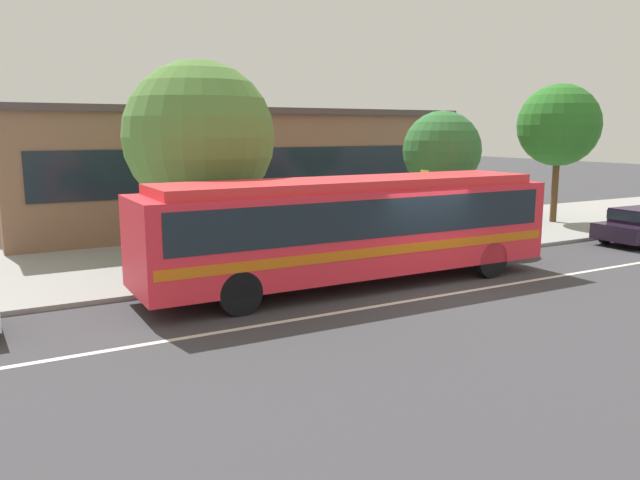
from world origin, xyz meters
TOP-DOWN VIEW (x-y plane):
  - ground_plane at (0.00, 0.00)m, footprint 120.00×120.00m
  - sidewalk_slab at (0.00, 6.52)m, footprint 60.00×8.00m
  - lane_stripe_center at (0.00, -0.80)m, footprint 56.00×0.16m
  - transit_bus at (-1.48, 1.17)m, footprint 11.23×2.56m
  - pedestrian_waiting_near_sign at (-0.24, 3.53)m, footprint 0.41×0.41m
  - pedestrian_walking_along_curb at (1.19, 4.13)m, footprint 0.43×0.43m
  - bus_stop_sign at (2.47, 3.22)m, footprint 0.09×0.44m
  - street_tree_near_stop at (-4.28, 4.90)m, footprint 4.26×4.26m
  - street_tree_mid_block at (4.38, 4.69)m, footprint 2.73×2.73m
  - street_tree_far_end at (11.81, 6.01)m, footprint 3.43×3.43m
  - station_building at (-0.28, 12.34)m, footprint 18.37×6.44m

SIDE VIEW (x-z plane):
  - ground_plane at x=0.00m, z-range 0.00..0.00m
  - lane_stripe_center at x=0.00m, z-range 0.00..0.01m
  - sidewalk_slab at x=0.00m, z-range 0.00..0.12m
  - pedestrian_walking_along_curb at x=1.19m, z-range 0.25..1.83m
  - pedestrian_waiting_near_sign at x=-0.24m, z-range 0.25..1.85m
  - transit_bus at x=-1.48m, z-range 0.23..3.03m
  - bus_stop_sign at x=2.47m, z-range 0.49..3.15m
  - station_building at x=-0.28m, z-range 0.01..4.87m
  - street_tree_mid_block at x=4.38m, z-range 1.01..5.58m
  - street_tree_near_stop at x=-4.28m, z-range 0.90..6.74m
  - street_tree_far_end at x=11.81m, z-range 1.30..7.12m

